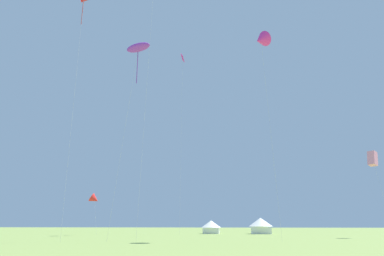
{
  "coord_description": "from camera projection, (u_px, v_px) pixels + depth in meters",
  "views": [
    {
      "loc": [
        4.77,
        -4.13,
        1.86
      ],
      "look_at": [
        0.0,
        32.0,
        12.2
      ],
      "focal_mm": 31.77,
      "sensor_mm": 36.0,
      "label": 1
    }
  ],
  "objects": [
    {
      "name": "festival_tent_center",
      "position": [
        261.0,
        225.0,
        67.62
      ],
      "size": [
        4.76,
        4.76,
        3.1
      ],
      "color": "white",
      "rests_on": "ground"
    },
    {
      "name": "kite_purple_parafoil",
      "position": [
        138.0,
        48.0,
        44.67
      ],
      "size": [
        4.32,
        2.59,
        24.89
      ],
      "color": "purple",
      "rests_on": "ground"
    },
    {
      "name": "festival_tent_left",
      "position": [
        211.0,
        226.0,
        68.79
      ],
      "size": [
        4.0,
        4.0,
        2.6
      ],
      "color": "white",
      "rests_on": "ground"
    },
    {
      "name": "kite_pink_box",
      "position": [
        372.0,
        159.0,
        50.84
      ],
      "size": [
        1.95,
        1.98,
        12.47
      ],
      "color": "pink",
      "rests_on": "ground"
    },
    {
      "name": "kite_magenta_delta",
      "position": [
        261.0,
        40.0,
        45.27
      ],
      "size": [
        3.22,
        3.15,
        26.86
      ],
      "color": "#E02DA3",
      "rests_on": "ground"
    },
    {
      "name": "kite_magenta_diamond",
      "position": [
        182.0,
        62.0,
        69.88
      ],
      "size": [
        0.81,
        2.13,
        36.0
      ],
      "color": "#E02DA3",
      "rests_on": "ground"
    },
    {
      "name": "kite_red_delta",
      "position": [
        95.0,
        199.0,
        59.81
      ],
      "size": [
        2.65,
        2.52,
        7.16
      ],
      "color": "red",
      "rests_on": "ground"
    }
  ]
}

